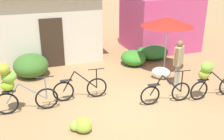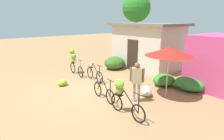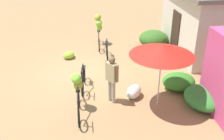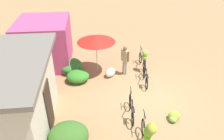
% 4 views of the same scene
% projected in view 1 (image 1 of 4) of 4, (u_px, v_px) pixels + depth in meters
% --- Properties ---
extents(ground_plane, '(60.00, 60.00, 0.00)m').
position_uv_depth(ground_plane, '(128.00, 108.00, 7.82)').
color(ground_plane, '#A0764D').
extents(building_low, '(4.78, 3.25, 3.00)m').
position_uv_depth(building_low, '(46.00, 24.00, 11.67)').
color(building_low, beige).
rests_on(building_low, ground).
extents(shop_pink, '(3.20, 2.80, 2.55)m').
position_uv_depth(shop_pink, '(160.00, 23.00, 13.13)').
color(shop_pink, '#C74479').
rests_on(shop_pink, ground).
extents(hedge_bush_front_left, '(1.28, 1.43, 0.85)m').
position_uv_depth(hedge_bush_front_left, '(31.00, 65.00, 9.93)').
color(hedge_bush_front_left, '#396624').
rests_on(hedge_bush_front_left, ground).
extents(hedge_bush_front_right, '(1.01, 1.17, 0.59)m').
position_uv_depth(hedge_bush_front_right, '(133.00, 58.00, 11.14)').
color(hedge_bush_front_right, '#358127').
rests_on(hedge_bush_front_right, ground).
extents(hedge_bush_mid, '(1.43, 1.25, 0.62)m').
position_uv_depth(hedge_bush_mid, '(152.00, 52.00, 11.87)').
color(hedge_bush_mid, '#337E31').
rests_on(hedge_bush_mid, ground).
extents(market_umbrella, '(1.99, 1.99, 2.13)m').
position_uv_depth(market_umbrella, '(168.00, 21.00, 9.91)').
color(market_umbrella, beige).
rests_on(market_umbrella, ground).
extents(bicycle_leftmost, '(1.75, 0.43, 1.52)m').
position_uv_depth(bicycle_leftmost, '(12.00, 84.00, 7.21)').
color(bicycle_leftmost, black).
rests_on(bicycle_leftmost, ground).
extents(bicycle_near_pile, '(1.69, 0.21, 0.96)m').
position_uv_depth(bicycle_near_pile, '(80.00, 89.00, 8.20)').
color(bicycle_near_pile, black).
rests_on(bicycle_near_pile, ground).
extents(bicycle_center_loaded, '(1.62, 0.23, 1.00)m').
position_uv_depth(bicycle_center_loaded, '(166.00, 92.00, 7.98)').
color(bicycle_center_loaded, black).
rests_on(bicycle_center_loaded, ground).
extents(bicycle_by_shop, '(1.71, 0.38, 1.23)m').
position_uv_depth(bicycle_by_shop, '(209.00, 77.00, 8.11)').
color(bicycle_by_shop, black).
rests_on(bicycle_by_shop, ground).
extents(banana_pile_on_ground, '(0.62, 0.59, 0.35)m').
position_uv_depth(banana_pile_on_ground, '(82.00, 126.00, 6.67)').
color(banana_pile_on_ground, olive).
rests_on(banana_pile_on_ground, ground).
extents(produce_sack, '(0.82, 0.77, 0.44)m').
position_uv_depth(produce_sack, '(161.00, 73.00, 9.78)').
color(produce_sack, silver).
rests_on(produce_sack, ground).
extents(person_vendor, '(0.49, 0.40, 1.64)m').
position_uv_depth(person_vendor, '(179.00, 59.00, 8.86)').
color(person_vendor, gray).
rests_on(person_vendor, ground).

